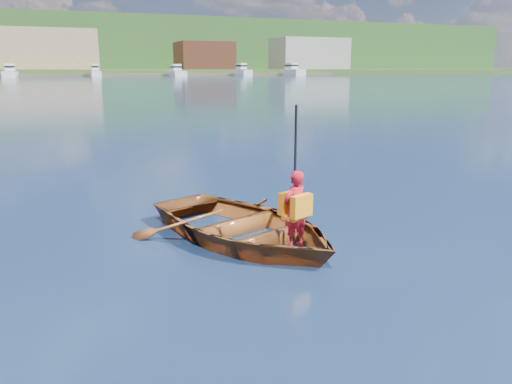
% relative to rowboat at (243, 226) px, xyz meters
% --- Properties ---
extents(ground, '(600.00, 600.00, 0.00)m').
position_rel_rowboat_xyz_m(ground, '(-0.92, -0.16, -0.21)').
color(ground, '#13283B').
rests_on(ground, ground).
extents(rowboat, '(3.56, 4.12, 0.72)m').
position_rel_rowboat_xyz_m(rowboat, '(0.00, 0.00, 0.00)').
color(rowboat, brown).
rests_on(rowboat, ground).
extents(child_paddler, '(0.45, 0.44, 1.90)m').
position_rel_rowboat_xyz_m(child_paddler, '(0.47, -0.78, 0.44)').
color(child_paddler, red).
rests_on(child_paddler, ground).
extents(shoreline, '(400.00, 140.00, 22.00)m').
position_rel_rowboat_xyz_m(shoreline, '(-0.92, 236.45, 10.11)').
color(shoreline, '#2E551E').
rests_on(shoreline, ground).
extents(dock, '(160.03, 5.64, 0.80)m').
position_rel_rowboat_xyz_m(dock, '(4.08, 147.84, 0.19)').
color(dock, brown).
rests_on(dock, ground).
extents(waterfront_buildings, '(202.00, 16.00, 14.00)m').
position_rel_rowboat_xyz_m(waterfront_buildings, '(-8.65, 164.84, 7.54)').
color(waterfront_buildings, brown).
rests_on(waterfront_buildings, ground).
extents(marina_yachts, '(141.51, 13.74, 4.24)m').
position_rel_rowboat_xyz_m(marina_yachts, '(-4.91, 143.18, 1.12)').
color(marina_yachts, white).
rests_on(marina_yachts, ground).
extents(hillside_trees, '(297.74, 78.67, 24.82)m').
position_rel_rowboat_xyz_m(hillside_trees, '(17.93, 231.45, 16.74)').
color(hillside_trees, '#382314').
rests_on(hillside_trees, ground).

